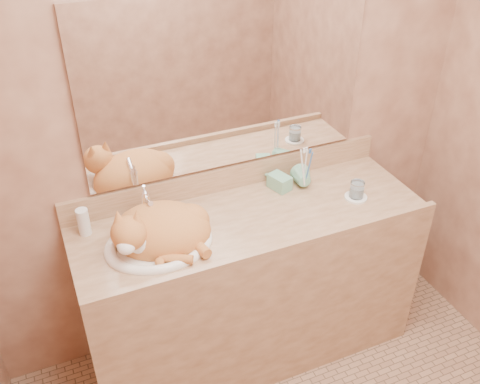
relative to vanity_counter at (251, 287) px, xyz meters
name	(u,v)px	position (x,y,z in m)	size (l,w,h in m)	color
wall_back	(227,112)	(0.00, 0.28, 0.82)	(2.40, 0.02, 2.50)	brown
vanity_counter	(251,287)	(0.00, 0.00, 0.00)	(1.60, 0.55, 0.85)	brown
mirror	(228,83)	(0.00, 0.26, 0.97)	(1.30, 0.02, 0.80)	white
sink_basin	(158,231)	(-0.43, -0.02, 0.49)	(0.45, 0.37, 0.14)	white
faucet	(146,206)	(-0.43, 0.15, 0.51)	(0.05, 0.12, 0.17)	white
cat	(158,229)	(-0.43, 0.00, 0.49)	(0.42, 0.34, 0.23)	#B05E28
soap_dispenser	(288,179)	(0.24, 0.11, 0.51)	(0.07, 0.07, 0.16)	#6EB08E
toothbrush_cup	(305,183)	(0.32, 0.10, 0.47)	(0.10, 0.10, 0.09)	#6EB08E
toothbrushes	(306,166)	(0.32, 0.10, 0.56)	(0.04, 0.04, 0.24)	white
saucer	(356,197)	(0.52, -0.05, 0.43)	(0.11, 0.11, 0.01)	white
water_glass	(357,189)	(0.52, -0.05, 0.47)	(0.07, 0.07, 0.08)	silver
lotion_bottle	(84,222)	(-0.70, 0.18, 0.49)	(0.05, 0.05, 0.12)	white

